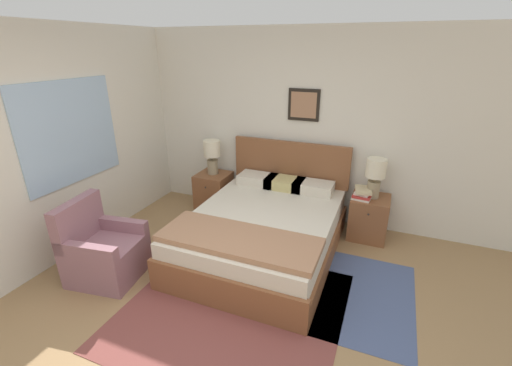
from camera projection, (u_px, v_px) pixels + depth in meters
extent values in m
plane|color=#99754C|center=(207.00, 344.00, 2.90)|extent=(16.00, 16.00, 0.00)
cube|color=silver|center=(298.00, 128.00, 4.70)|extent=(6.80, 0.06, 2.60)
cube|color=black|center=(304.00, 105.00, 4.52)|extent=(0.42, 0.02, 0.42)
cube|color=#9E7051|center=(303.00, 105.00, 4.51)|extent=(0.34, 0.00, 0.33)
cube|color=silver|center=(99.00, 135.00, 4.32)|extent=(0.06, 5.03, 2.60)
cube|color=#9EBCDB|center=(71.00, 133.00, 3.89)|extent=(0.02, 1.27, 1.16)
cube|color=brown|center=(233.00, 309.00, 3.28)|extent=(2.01, 1.90, 0.01)
cube|color=#47567F|center=(363.00, 296.00, 3.45)|extent=(0.98, 1.42, 0.01)
cube|color=brown|center=(263.00, 242.00, 4.14)|extent=(1.65, 2.18, 0.28)
cube|color=brown|center=(222.00, 282.00, 3.17)|extent=(1.65, 0.06, 0.08)
cube|color=beige|center=(263.00, 223.00, 4.04)|extent=(1.59, 2.09, 0.25)
cube|color=brown|center=(290.00, 162.00, 4.79)|extent=(1.65, 0.06, 0.60)
cube|color=#9E7051|center=(239.00, 240.00, 3.40)|extent=(1.62, 0.61, 0.06)
cube|color=beige|center=(258.00, 179.00, 4.82)|extent=(0.52, 0.32, 0.14)
cube|color=beige|center=(313.00, 187.00, 4.54)|extent=(0.52, 0.32, 0.14)
cube|color=tan|center=(285.00, 183.00, 4.68)|extent=(0.52, 0.32, 0.14)
cube|color=#8E606B|center=(108.00, 259.00, 3.70)|extent=(0.77, 0.75, 0.42)
cube|color=#8E606B|center=(78.00, 221.00, 3.59)|extent=(0.21, 0.66, 0.46)
cube|color=#8E606B|center=(119.00, 224.00, 3.84)|extent=(0.69, 0.20, 0.14)
cube|color=#8E606B|center=(86.00, 251.00, 3.34)|extent=(0.69, 0.20, 0.14)
cube|color=brown|center=(214.00, 191.00, 5.23)|extent=(0.47, 0.46, 0.56)
sphere|color=#332D28|center=(205.00, 187.00, 4.96)|extent=(0.02, 0.02, 0.02)
cube|color=brown|center=(369.00, 217.00, 4.44)|extent=(0.47, 0.46, 0.56)
sphere|color=#332D28|center=(368.00, 214.00, 4.17)|extent=(0.02, 0.02, 0.02)
cylinder|color=gray|center=(213.00, 167.00, 5.11)|extent=(0.16, 0.16, 0.22)
cylinder|color=gray|center=(212.00, 158.00, 5.06)|extent=(0.02, 0.02, 0.06)
cylinder|color=beige|center=(212.00, 148.00, 5.00)|extent=(0.24, 0.24, 0.23)
cylinder|color=gray|center=(373.00, 189.00, 4.31)|extent=(0.16, 0.16, 0.22)
cylinder|color=gray|center=(375.00, 179.00, 4.26)|extent=(0.02, 0.02, 0.06)
cylinder|color=beige|center=(376.00, 168.00, 4.20)|extent=(0.24, 0.24, 0.23)
cube|color=silver|center=(362.00, 197.00, 4.33)|extent=(0.25, 0.30, 0.03)
cube|color=#B7332D|center=(363.00, 195.00, 4.31)|extent=(0.24, 0.29, 0.03)
cube|color=silver|center=(363.00, 192.00, 4.30)|extent=(0.21, 0.24, 0.04)
cube|color=beige|center=(363.00, 190.00, 4.29)|extent=(0.24, 0.30, 0.03)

